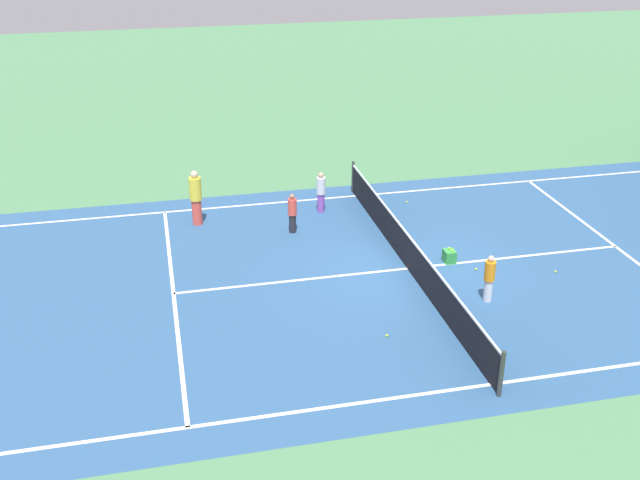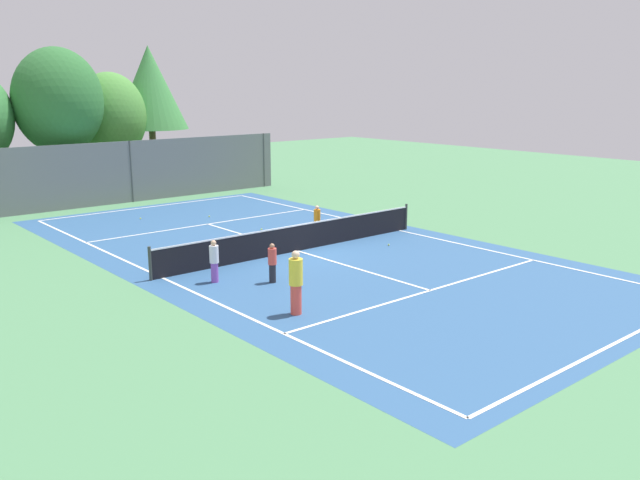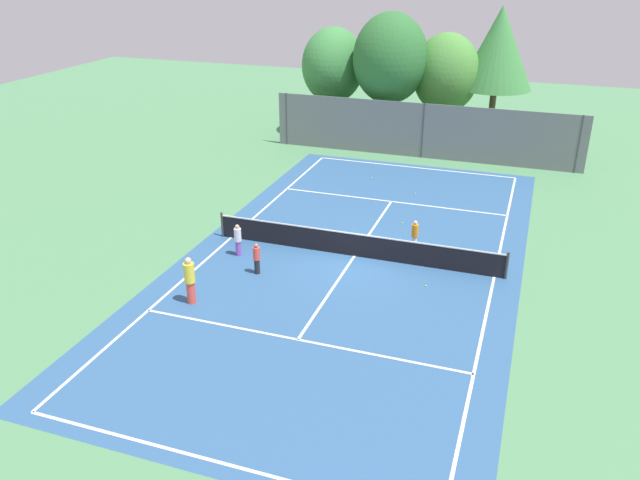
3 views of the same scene
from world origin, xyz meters
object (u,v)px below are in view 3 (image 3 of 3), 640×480
Objects in this scene: tennis_ball_4 at (426,286)px; tennis_ball_5 at (266,227)px; player_3 at (190,280)px; tennis_ball_0 at (415,194)px; tennis_ball_3 at (402,223)px; player_0 at (415,235)px; player_2 at (257,258)px; ball_crate at (360,239)px; player_1 at (238,240)px; tennis_ball_2 at (378,239)px; tennis_ball_1 at (372,178)px.

tennis_ball_5 is (-7.72, 3.09, 0.00)m from tennis_ball_4.
player_3 reaches higher than tennis_ball_4.
tennis_ball_3 is (0.21, -3.92, 0.00)m from tennis_ball_0.
player_0 is 1.02× the size of player_2.
tennis_ball_5 is (-5.43, -6.30, 0.00)m from tennis_ball_0.
tennis_ball_3 is (5.46, 9.30, -0.87)m from player_3.
player_3 is 4.12× the size of ball_crate.
tennis_ball_5 is at bearing -157.10° from tennis_ball_3.
tennis_ball_0 is (3.99, 10.44, -0.61)m from player_2.
player_0 reaches higher than player_2.
player_1 is at bearing -156.51° from player_0.
tennis_ball_2 is at bearing 51.10° from player_2.
tennis_ball_0 is at bearing 59.94° from player_1.
tennis_ball_0 is at bearing 49.24° from tennis_ball_5.
player_0 is 7.17m from player_1.
player_1 is 3.02m from tennis_ball_5.
player_0 is 3.00× the size of ball_crate.
player_1 is 5.12m from ball_crate.
player_0 is at bearing -79.12° from tennis_ball_0.
player_2 is 0.71× the size of player_3.
tennis_ball_3 is at bearing 22.90° from tennis_ball_5.
tennis_ball_3 and tennis_ball_4 have the same top height.
tennis_ball_2 is (4.96, 3.26, -0.65)m from player_1.
tennis_ball_5 is (-5.63, -2.38, 0.00)m from tennis_ball_3.
player_1 is 20.36× the size of tennis_ball_5.
tennis_ball_0 is 8.31m from tennis_ball_5.
player_2 reaches higher than tennis_ball_2.
player_0 is 19.36× the size of tennis_ball_5.
player_1 is 1.07× the size of player_2.
player_1 is 1.81m from player_2.
tennis_ball_4 is at bearing -40.62° from ball_crate.
tennis_ball_2 is 4.34m from tennis_ball_4.
player_1 is 20.36× the size of tennis_ball_1.
tennis_ball_4 is (4.97, -10.99, 0.00)m from tennis_ball_1.
player_3 is 8.51m from tennis_ball_4.
player_0 is at bearing 37.83° from player_2.
player_3 is 10.82m from tennis_ball_3.
ball_crate is 4.39m from tennis_ball_4.
tennis_ball_3 is (5.56, 5.33, -0.65)m from player_1.
player_2 is at bearing -170.51° from tennis_ball_4.
tennis_ball_4 is 1.00× the size of tennis_ball_5.
tennis_ball_4 is (7.65, -0.14, -0.65)m from player_1.
tennis_ball_5 is (-6.66, 0.09, -0.62)m from player_0.
ball_crate is 6.45× the size of tennis_ball_2.
tennis_ball_5 is at bearing 91.45° from player_3.
ball_crate is at bearing -139.50° from tennis_ball_2.
player_1 is 20.36× the size of tennis_ball_3.
tennis_ball_1 is at bearing 116.05° from player_0.
player_0 is 19.36× the size of tennis_ball_0.
player_1 reaches higher than tennis_ball_5.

